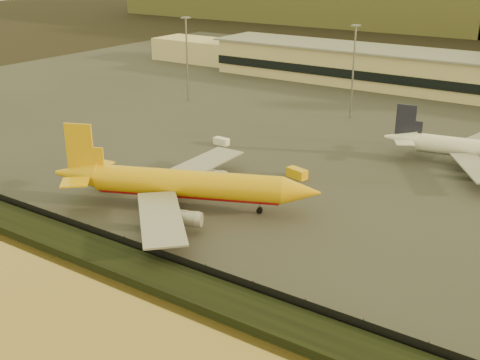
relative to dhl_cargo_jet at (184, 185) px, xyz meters
The scene contains 9 objects.
ground 11.27m from the dhl_cargo_jet, 30.48° to the right, with size 900.00×900.00×0.00m, color black.
embankment 24.23m from the dhl_cargo_jet, 68.26° to the right, with size 320.00×7.00×1.40m, color black.
tarmac 90.34m from the dhl_cargo_jet, 84.37° to the left, with size 320.00×220.00×0.20m, color #2D2D2D.
perimeter_fence 20.52m from the dhl_cargo_jet, 64.06° to the right, with size 300.00×0.05×2.20m, color black.
terminal_building 120.48m from the dhl_cargo_jet, 92.70° to the left, with size 202.00×25.00×12.60m.
apron_light_masts 74.58m from the dhl_cargo_jet, 71.13° to the left, with size 152.20×12.20×25.40m.
dhl_cargo_jet is the anchor object (origin of this frame).
gse_vehicle_yellow 26.96m from the dhl_cargo_jet, 68.79° to the left, with size 4.41×1.99×1.99m, color #DAA10B.
gse_vehicle_white 38.23m from the dhl_cargo_jet, 115.54° to the left, with size 3.80×1.71×1.71m, color white.
Camera 1 is at (56.37, -72.58, 44.48)m, focal length 45.00 mm.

